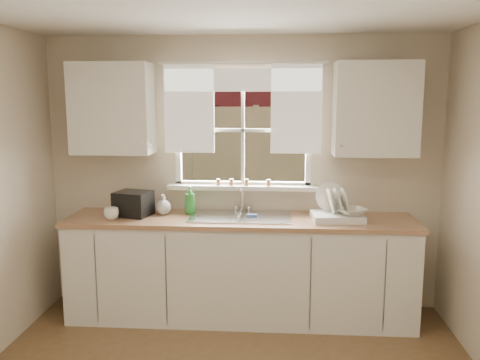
# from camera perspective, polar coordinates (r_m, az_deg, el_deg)

# --- Properties ---
(room_walls) EXTENTS (3.62, 4.02, 2.50)m
(room_walls) POSITION_cam_1_polar(r_m,az_deg,el_deg) (2.67, -2.62, -6.29)
(room_walls) COLOR beige
(room_walls) RESTS_ON ground
(window) EXTENTS (1.38, 0.16, 1.06)m
(window) POSITION_cam_1_polar(r_m,az_deg,el_deg) (4.66, 0.31, 3.57)
(window) COLOR white
(window) RESTS_ON room_walls
(curtains) EXTENTS (1.50, 0.03, 0.81)m
(curtains) POSITION_cam_1_polar(r_m,az_deg,el_deg) (4.58, 0.27, 9.08)
(curtains) COLOR white
(curtains) RESTS_ON room_walls
(base_cabinets) EXTENTS (3.00, 0.62, 0.87)m
(base_cabinets) POSITION_cam_1_polar(r_m,az_deg,el_deg) (4.57, 0.03, -10.06)
(base_cabinets) COLOR silver
(base_cabinets) RESTS_ON ground
(countertop) EXTENTS (3.04, 0.65, 0.04)m
(countertop) POSITION_cam_1_polar(r_m,az_deg,el_deg) (4.44, 0.03, -4.52)
(countertop) COLOR #A27451
(countertop) RESTS_ON base_cabinets
(upper_cabinet_left) EXTENTS (0.70, 0.33, 0.80)m
(upper_cabinet_left) POSITION_cam_1_polar(r_m,az_deg,el_deg) (4.68, -14.17, 7.78)
(upper_cabinet_left) COLOR silver
(upper_cabinet_left) RESTS_ON room_walls
(upper_cabinet_right) EXTENTS (0.70, 0.33, 0.80)m
(upper_cabinet_right) POSITION_cam_1_polar(r_m,az_deg,el_deg) (4.53, 14.97, 7.71)
(upper_cabinet_right) COLOR silver
(upper_cabinet_right) RESTS_ON room_walls
(wall_outlet) EXTENTS (0.08, 0.01, 0.12)m
(wall_outlet) POSITION_cam_1_polar(r_m,az_deg,el_deg) (4.73, 11.00, -1.49)
(wall_outlet) COLOR beige
(wall_outlet) RESTS_ON room_walls
(sill_jars) EXTENTS (0.50, 0.04, 0.06)m
(sill_jars) POSITION_cam_1_polar(r_m,az_deg,el_deg) (4.64, 0.13, -0.27)
(sill_jars) COLOR brown
(sill_jars) RESTS_ON window
(backyard) EXTENTS (20.00, 10.00, 6.13)m
(backyard) POSITION_cam_1_polar(r_m,az_deg,el_deg) (11.14, 5.69, 17.11)
(backyard) COLOR #335421
(backyard) RESTS_ON ground
(sink) EXTENTS (0.88, 0.52, 0.40)m
(sink) POSITION_cam_1_polar(r_m,az_deg,el_deg) (4.49, 0.06, -5.07)
(sink) COLOR #B7B7BC
(sink) RESTS_ON countertop
(dish_rack) EXTENTS (0.45, 0.36, 0.30)m
(dish_rack) POSITION_cam_1_polar(r_m,az_deg,el_deg) (4.44, 10.81, -3.56)
(dish_rack) COLOR silver
(dish_rack) RESTS_ON countertop
(bowl) EXTENTS (0.31, 0.31, 0.06)m
(bowl) POSITION_cam_1_polar(r_m,az_deg,el_deg) (4.40, 12.47, -3.46)
(bowl) COLOR silver
(bowl) RESTS_ON dish_rack
(soap_bottle_a) EXTENTS (0.13, 0.13, 0.26)m
(soap_bottle_a) POSITION_cam_1_polar(r_m,az_deg,el_deg) (4.57, -5.64, -2.24)
(soap_bottle_a) COLOR #2C8731
(soap_bottle_a) RESTS_ON countertop
(soap_bottle_b) EXTENTS (0.11, 0.12, 0.19)m
(soap_bottle_b) POSITION_cam_1_polar(r_m,az_deg,el_deg) (4.74, -12.90, -2.46)
(soap_bottle_b) COLOR #346EC4
(soap_bottle_b) RESTS_ON countertop
(soap_bottle_c) EXTENTS (0.15, 0.15, 0.18)m
(soap_bottle_c) POSITION_cam_1_polar(r_m,az_deg,el_deg) (4.61, -8.62, -2.71)
(soap_bottle_c) COLOR beige
(soap_bottle_c) RESTS_ON countertop
(saucer) EXTENTS (0.16, 0.16, 0.01)m
(saucer) POSITION_cam_1_polar(r_m,az_deg,el_deg) (4.62, -12.45, -3.87)
(saucer) COLOR white
(saucer) RESTS_ON countertop
(cup) EXTENTS (0.17, 0.17, 0.10)m
(cup) POSITION_cam_1_polar(r_m,az_deg,el_deg) (4.51, -14.25, -3.69)
(cup) COLOR white
(cup) RESTS_ON countertop
(black_appliance) EXTENTS (0.35, 0.32, 0.22)m
(black_appliance) POSITION_cam_1_polar(r_m,az_deg,el_deg) (4.60, -11.89, -2.61)
(black_appliance) COLOR black
(black_appliance) RESTS_ON countertop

